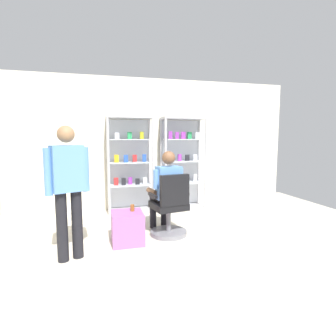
{
  "coord_description": "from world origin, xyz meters",
  "views": [
    {
      "loc": [
        -1.14,
        -2.58,
        1.49
      ],
      "look_at": [
        -0.07,
        1.56,
        1.0
      ],
      "focal_mm": 28.55,
      "sensor_mm": 36.0,
      "label": 1
    }
  ],
  "objects_px": {
    "seated_shopkeeper": "(166,188)",
    "standing_customer": "(68,184)",
    "display_cabinet_left": "(130,164)",
    "storage_crate": "(127,227)",
    "office_chair": "(170,211)",
    "display_cabinet_right": "(182,162)",
    "tea_glass": "(132,208)"
  },
  "relations": [
    {
      "from": "display_cabinet_right",
      "to": "office_chair",
      "type": "relative_size",
      "value": 1.98
    },
    {
      "from": "storage_crate",
      "to": "tea_glass",
      "type": "distance_m",
      "value": 0.28
    },
    {
      "from": "display_cabinet_left",
      "to": "display_cabinet_right",
      "type": "relative_size",
      "value": 1.0
    },
    {
      "from": "display_cabinet_left",
      "to": "standing_customer",
      "type": "bearing_deg",
      "value": -115.63
    },
    {
      "from": "seated_shopkeeper",
      "to": "standing_customer",
      "type": "relative_size",
      "value": 0.79
    },
    {
      "from": "standing_customer",
      "to": "display_cabinet_left",
      "type": "bearing_deg",
      "value": 64.37
    },
    {
      "from": "display_cabinet_right",
      "to": "storage_crate",
      "type": "height_order",
      "value": "display_cabinet_right"
    },
    {
      "from": "seated_shopkeeper",
      "to": "tea_glass",
      "type": "bearing_deg",
      "value": -159.49
    },
    {
      "from": "display_cabinet_right",
      "to": "office_chair",
      "type": "distance_m",
      "value": 1.79
    },
    {
      "from": "seated_shopkeeper",
      "to": "standing_customer",
      "type": "bearing_deg",
      "value": -155.77
    },
    {
      "from": "display_cabinet_right",
      "to": "office_chair",
      "type": "height_order",
      "value": "display_cabinet_right"
    },
    {
      "from": "seated_shopkeeper",
      "to": "standing_customer",
      "type": "distance_m",
      "value": 1.5
    },
    {
      "from": "display_cabinet_right",
      "to": "storage_crate",
      "type": "distance_m",
      "value": 2.25
    },
    {
      "from": "storage_crate",
      "to": "tea_glass",
      "type": "relative_size",
      "value": 4.98
    },
    {
      "from": "display_cabinet_left",
      "to": "storage_crate",
      "type": "height_order",
      "value": "display_cabinet_left"
    },
    {
      "from": "display_cabinet_right",
      "to": "standing_customer",
      "type": "xyz_separation_m",
      "value": [
        -2.06,
        -2.0,
        -0.03
      ]
    },
    {
      "from": "seated_shopkeeper",
      "to": "tea_glass",
      "type": "height_order",
      "value": "seated_shopkeeper"
    },
    {
      "from": "storage_crate",
      "to": "standing_customer",
      "type": "height_order",
      "value": "standing_customer"
    },
    {
      "from": "display_cabinet_right",
      "to": "tea_glass",
      "type": "height_order",
      "value": "display_cabinet_right"
    },
    {
      "from": "display_cabinet_left",
      "to": "display_cabinet_right",
      "type": "height_order",
      "value": "same"
    },
    {
      "from": "standing_customer",
      "to": "tea_glass",
      "type": "bearing_deg",
      "value": 26.61
    },
    {
      "from": "storage_crate",
      "to": "seated_shopkeeper",
      "type": "bearing_deg",
      "value": 22.52
    },
    {
      "from": "display_cabinet_right",
      "to": "office_chair",
      "type": "bearing_deg",
      "value": -113.57
    },
    {
      "from": "display_cabinet_right",
      "to": "standing_customer",
      "type": "distance_m",
      "value": 2.88
    },
    {
      "from": "display_cabinet_left",
      "to": "storage_crate",
      "type": "relative_size",
      "value": 4.01
    },
    {
      "from": "storage_crate",
      "to": "standing_customer",
      "type": "distance_m",
      "value": 1.08
    },
    {
      "from": "storage_crate",
      "to": "office_chair",
      "type": "bearing_deg",
      "value": 8.56
    },
    {
      "from": "display_cabinet_right",
      "to": "seated_shopkeeper",
      "type": "xyz_separation_m",
      "value": [
        -0.71,
        -1.39,
        -0.25
      ]
    },
    {
      "from": "office_chair",
      "to": "seated_shopkeeper",
      "type": "relative_size",
      "value": 0.74
    },
    {
      "from": "display_cabinet_right",
      "to": "seated_shopkeeper",
      "type": "relative_size",
      "value": 1.47
    },
    {
      "from": "display_cabinet_left",
      "to": "standing_customer",
      "type": "height_order",
      "value": "display_cabinet_left"
    },
    {
      "from": "office_chair",
      "to": "display_cabinet_right",
      "type": "bearing_deg",
      "value": 66.43
    }
  ]
}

